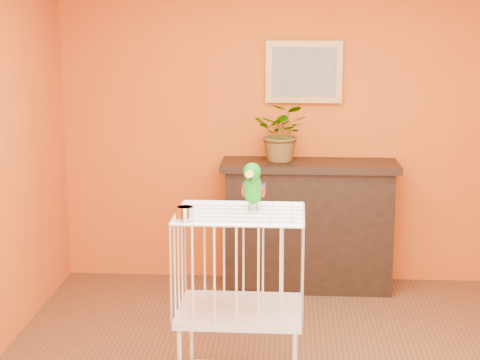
{
  "coord_description": "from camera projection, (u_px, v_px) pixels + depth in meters",
  "views": [
    {
      "loc": [
        -0.11,
        -4.32,
        2.19
      ],
      "look_at": [
        -0.39,
        0.15,
        1.28
      ],
      "focal_mm": 60.0,
      "sensor_mm": 36.0,
      "label": 1
    }
  ],
  "objects": [
    {
      "name": "birdcage",
      "position": [
        240.0,
        301.0,
        4.63
      ],
      "size": [
        0.72,
        0.56,
        1.1
      ],
      "rotation": [
        0.0,
        0.0,
        -0.01
      ],
      "color": "white",
      "rests_on": "ground"
    },
    {
      "name": "console_cabinet",
      "position": [
        308.0,
        225.0,
        6.51
      ],
      "size": [
        1.41,
        0.51,
        1.05
      ],
      "color": "black",
      "rests_on": "ground"
    },
    {
      "name": "potted_plant",
      "position": [
        283.0,
        139.0,
        6.39
      ],
      "size": [
        0.51,
        0.55,
        0.37
      ],
      "primitive_type": "imported",
      "rotation": [
        0.0,
        0.0,
        -0.21
      ],
      "color": "#26722D",
      "rests_on": "console_cabinet"
    },
    {
      "name": "room_shell",
      "position": [
        310.0,
        131.0,
        4.34
      ],
      "size": [
        4.5,
        4.5,
        4.5
      ],
      "color": "#D05C13",
      "rests_on": "ground"
    },
    {
      "name": "framed_picture",
      "position": [
        304.0,
        72.0,
        6.47
      ],
      "size": [
        0.62,
        0.04,
        0.5
      ],
      "color": "#A6773B",
      "rests_on": "room_shell"
    },
    {
      "name": "feed_cup",
      "position": [
        185.0,
        213.0,
        4.35
      ],
      "size": [
        0.1,
        0.1,
        0.07
      ],
      "primitive_type": "cylinder",
      "color": "silver",
      "rests_on": "birdcage"
    },
    {
      "name": "parrot",
      "position": [
        253.0,
        186.0,
        4.54
      ],
      "size": [
        0.14,
        0.26,
        0.29
      ],
      "rotation": [
        0.0,
        0.0,
        -0.15
      ],
      "color": "#59544C",
      "rests_on": "birdcage"
    }
  ]
}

